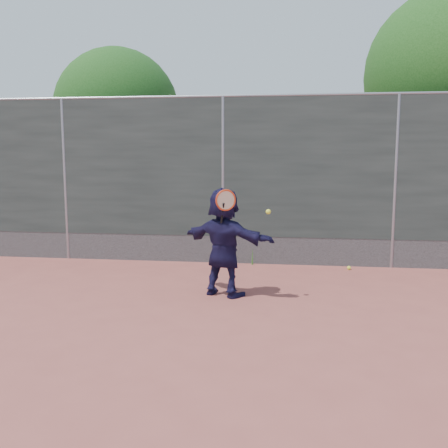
# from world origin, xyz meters

# --- Properties ---
(ground) EXTENTS (80.00, 80.00, 0.00)m
(ground) POSITION_xyz_m (0.00, 0.00, 0.00)
(ground) COLOR #9E4C42
(ground) RESTS_ON ground
(player) EXTENTS (1.48, 0.99, 1.53)m
(player) POSITION_xyz_m (0.30, 1.39, 0.76)
(player) COLOR #19153B
(player) RESTS_ON ground
(ball_ground) EXTENTS (0.07, 0.07, 0.07)m
(ball_ground) POSITION_xyz_m (2.24, 3.21, 0.03)
(ball_ground) COLOR #ECF436
(ball_ground) RESTS_ON ground
(fence) EXTENTS (20.00, 0.06, 3.03)m
(fence) POSITION_xyz_m (-0.00, 3.50, 1.58)
(fence) COLOR #38423D
(fence) RESTS_ON ground
(swing_action) EXTENTS (0.74, 0.17, 0.51)m
(swing_action) POSITION_xyz_m (0.40, 1.19, 1.34)
(swing_action) COLOR red
(swing_action) RESTS_ON ground
(tree_left) EXTENTS (3.15, 3.00, 4.53)m
(tree_left) POSITION_xyz_m (-2.85, 6.55, 2.94)
(tree_left) COLOR #382314
(tree_left) RESTS_ON ground
(weed_clump) EXTENTS (0.68, 0.07, 0.30)m
(weed_clump) POSITION_xyz_m (0.29, 3.38, 0.13)
(weed_clump) COLOR #387226
(weed_clump) RESTS_ON ground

